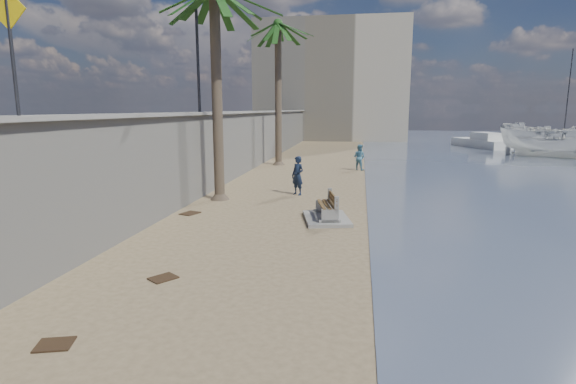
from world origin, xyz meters
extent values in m
plane|color=#8F7857|center=(0.00, 0.00, 0.00)|extent=(140.00, 140.00, 0.00)
cube|color=gray|center=(-5.20, 20.00, 1.75)|extent=(0.45, 70.00, 3.50)
cube|color=gray|center=(-5.20, 20.00, 3.55)|extent=(0.80, 70.00, 0.12)
cube|color=#B7AA93|center=(-2.00, 52.00, 7.00)|extent=(18.00, 12.00, 14.00)
cube|color=gray|center=(0.61, 8.38, 0.06)|extent=(1.85, 2.37, 0.12)
cylinder|color=brown|center=(-4.08, 11.25, 4.14)|extent=(0.42, 0.42, 8.28)
cylinder|color=brown|center=(-3.75, 23.29, 4.56)|extent=(0.44, 0.44, 9.12)
cylinder|color=#2D2D33|center=(-5.00, 1.50, 4.81)|extent=(0.07, 0.07, 2.40)
cube|color=yellow|center=(-5.00, 1.50, 5.60)|extent=(0.78, 0.03, 0.78)
cylinder|color=#2D2D33|center=(-5.10, 12.00, 6.11)|extent=(0.12, 0.12, 5.00)
imported|color=#131E35|center=(-0.99, 12.78, 0.98)|extent=(0.86, 0.80, 1.97)
imported|color=teal|center=(1.65, 21.43, 0.88)|extent=(1.05, 0.97, 1.76)
imported|color=silver|center=(16.91, 31.25, 1.51)|extent=(4.50, 4.46, 3.82)
cube|color=silver|center=(24.92, 50.02, 0.25)|extent=(7.25, 2.49, 0.70)
cylinder|color=#2D2D33|center=(24.92, 50.02, 5.45)|extent=(0.12, 0.12, 9.90)
cube|color=#382616|center=(-3.10, -0.56, 0.01)|extent=(0.66, 0.59, 0.03)
cube|color=#382616|center=(-4.36, 8.57, 0.01)|extent=(0.71, 0.78, 0.03)
cube|color=#382616|center=(-2.60, 2.44, 0.01)|extent=(0.70, 0.72, 0.03)
camera|label=1|loc=(1.66, -6.52, 3.74)|focal=28.00mm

